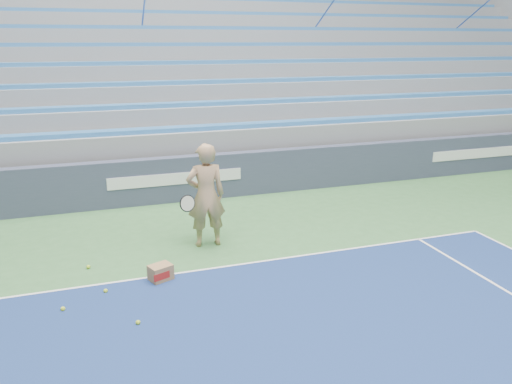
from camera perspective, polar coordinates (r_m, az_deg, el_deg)
sponsor_barrier at (r=12.22m, az=-9.19°, el=1.46°), size 30.00×0.32×1.10m
bleachers at (r=17.52m, az=-12.67°, el=11.92°), size 31.00×9.15×7.30m
tennis_player at (r=9.35m, az=-5.76°, el=-0.40°), size 0.98×0.87×1.99m
ball_box at (r=8.39m, az=-10.84°, el=-9.04°), size 0.43×0.39×0.27m
tennis_ball_0 at (r=8.25m, az=-16.81°, el=-10.77°), size 0.07×0.07×0.07m
tennis_ball_1 at (r=7.30m, az=-13.34°, el=-14.31°), size 0.07×0.07×0.07m
tennis_ball_2 at (r=9.14m, az=-18.61°, el=-8.11°), size 0.07×0.07×0.07m
tennis_ball_3 at (r=7.94m, az=-21.20°, el=-12.35°), size 0.07×0.07×0.07m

